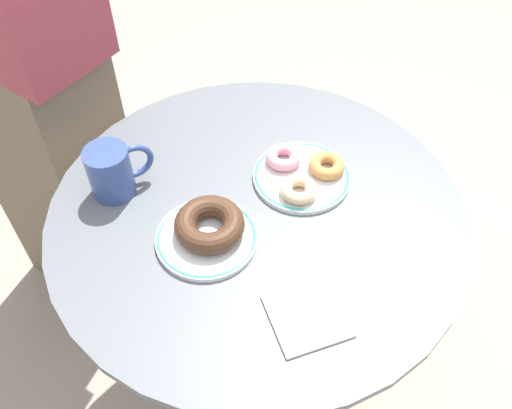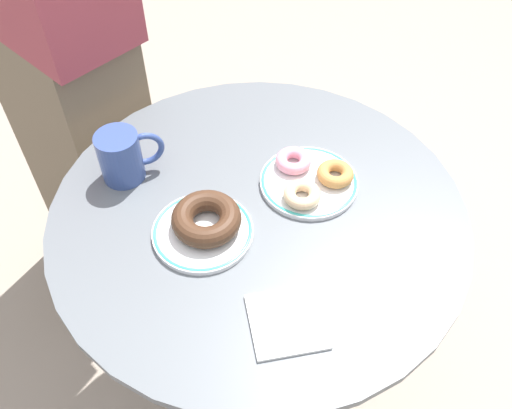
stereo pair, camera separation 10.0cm
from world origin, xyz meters
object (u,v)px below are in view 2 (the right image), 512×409
object	(u,v)px
plate_left	(203,231)
donut_glazed	(302,194)
donut_chocolate	(206,219)
paper_napkin	(286,322)
cafe_table	(258,278)
coffee_mug	(123,156)
plate_right	(309,182)
donut_old_fashioned	(335,174)
person_figure	(54,43)
donut_pink_frosted	(293,161)

from	to	relation	value
plate_left	donut_glazed	size ratio (longest dim) A/B	2.56
donut_chocolate	paper_napkin	xyz separation A→B (m)	(0.10, -0.21, -0.03)
donut_chocolate	paper_napkin	size ratio (longest dim) A/B	1.07
paper_napkin	cafe_table	bearing A→B (deg)	89.62
plate_left	coffee_mug	xyz separation A→B (m)	(-0.13, 0.18, 0.05)
plate_right	donut_glazed	bearing A→B (deg)	-120.74
donut_old_fashioned	donut_glazed	distance (m)	0.09
donut_old_fashioned	donut_chocolate	bearing A→B (deg)	-164.47
donut_glazed	coffee_mug	size ratio (longest dim) A/B	0.56
donut_old_fashioned	paper_napkin	distance (m)	0.33
plate_left	plate_right	distance (m)	0.23
donut_glazed	person_figure	bearing A→B (deg)	132.20
paper_napkin	coffee_mug	distance (m)	0.45
plate_left	donut_pink_frosted	world-z (taller)	donut_pink_frosted
cafe_table	paper_napkin	world-z (taller)	paper_napkin
plate_left	donut_old_fashioned	world-z (taller)	donut_old_fashioned
donut_chocolate	donut_pink_frosted	bearing A→B (deg)	33.04
coffee_mug	plate_right	bearing A→B (deg)	-14.59
donut_chocolate	donut_old_fashioned	distance (m)	0.27
cafe_table	donut_chocolate	bearing A→B (deg)	-162.53
plate_right	coffee_mug	xyz separation A→B (m)	(-0.35, 0.09, 0.05)
donut_pink_frosted	donut_glazed	xyz separation A→B (m)	(-0.00, -0.09, 0.00)
donut_glazed	coffee_mug	distance (m)	0.35
cafe_table	coffee_mug	bearing A→B (deg)	150.40
plate_left	coffee_mug	size ratio (longest dim) A/B	1.43
cafe_table	plate_left	size ratio (longest dim) A/B	4.30
plate_right	donut_pink_frosted	xyz separation A→B (m)	(-0.02, 0.05, 0.02)
cafe_table	donut_old_fashioned	size ratio (longest dim) A/B	11.01
plate_right	donut_glazed	distance (m)	0.05
person_figure	cafe_table	bearing A→B (deg)	-53.49
donut_chocolate	person_figure	size ratio (longest dim) A/B	0.08
paper_napkin	coffee_mug	size ratio (longest dim) A/B	0.92
plate_left	donut_old_fashioned	xyz separation A→B (m)	(0.27, 0.08, 0.02)
plate_right	donut_old_fashioned	world-z (taller)	donut_old_fashioned
donut_old_fashioned	plate_left	bearing A→B (deg)	-163.47
donut_old_fashioned	paper_napkin	size ratio (longest dim) A/B	0.61
person_figure	coffee_mug	bearing A→B (deg)	-69.62
plate_left	donut_chocolate	world-z (taller)	donut_chocolate
cafe_table	donut_glazed	xyz separation A→B (m)	(0.08, 0.00, 0.26)
plate_right	coffee_mug	size ratio (longest dim) A/B	1.50
donut_glazed	person_figure	size ratio (longest dim) A/B	0.04
cafe_table	donut_pink_frosted	distance (m)	0.29
donut_pink_frosted	coffee_mug	distance (m)	0.33
plate_right	donut_chocolate	distance (m)	0.23
paper_napkin	person_figure	distance (m)	0.85
plate_left	donut_glazed	world-z (taller)	donut_glazed
donut_glazed	paper_napkin	xyz separation A→B (m)	(-0.09, -0.24, -0.02)
plate_left	person_figure	size ratio (longest dim) A/B	0.11
donut_old_fashioned	coffee_mug	bearing A→B (deg)	166.57
cafe_table	coffee_mug	size ratio (longest dim) A/B	6.14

